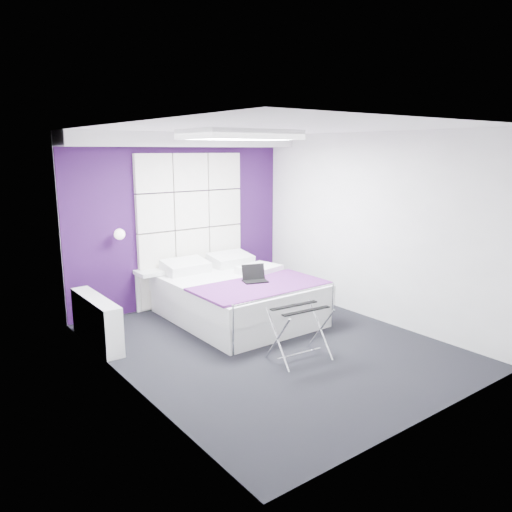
{
  "coord_description": "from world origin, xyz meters",
  "views": [
    {
      "loc": [
        -3.62,
        -4.53,
        2.36
      ],
      "look_at": [
        0.05,
        0.35,
        1.06
      ],
      "focal_mm": 35.0,
      "sensor_mm": 36.0,
      "label": 1
    }
  ],
  "objects_px": {
    "radiator": "(96,321)",
    "luggage_rack": "(300,333)",
    "nightstand": "(153,272)",
    "bed": "(237,296)",
    "laptop": "(253,277)",
    "wall_lamp": "(118,234)"
  },
  "relations": [
    {
      "from": "radiator",
      "to": "nightstand",
      "type": "relative_size",
      "value": 2.38
    },
    {
      "from": "radiator",
      "to": "nightstand",
      "type": "distance_m",
      "value": 1.37
    },
    {
      "from": "radiator",
      "to": "bed",
      "type": "xyz_separation_m",
      "value": [
        1.94,
        -0.23,
        0.02
      ]
    },
    {
      "from": "bed",
      "to": "radiator",
      "type": "bearing_deg",
      "value": 173.19
    },
    {
      "from": "wall_lamp",
      "to": "bed",
      "type": "distance_m",
      "value": 1.87
    },
    {
      "from": "wall_lamp",
      "to": "laptop",
      "type": "distance_m",
      "value": 1.97
    },
    {
      "from": "wall_lamp",
      "to": "radiator",
      "type": "xyz_separation_m",
      "value": [
        -0.64,
        -0.76,
        -0.92
      ]
    },
    {
      "from": "bed",
      "to": "nightstand",
      "type": "distance_m",
      "value": 1.29
    },
    {
      "from": "radiator",
      "to": "luggage_rack",
      "type": "xyz_separation_m",
      "value": [
        1.69,
        -1.84,
        0.01
      ]
    },
    {
      "from": "wall_lamp",
      "to": "laptop",
      "type": "relative_size",
      "value": 0.47
    },
    {
      "from": "bed",
      "to": "laptop",
      "type": "xyz_separation_m",
      "value": [
        0.04,
        -0.33,
        0.34
      ]
    },
    {
      "from": "radiator",
      "to": "luggage_rack",
      "type": "height_order",
      "value": "luggage_rack"
    },
    {
      "from": "wall_lamp",
      "to": "radiator",
      "type": "distance_m",
      "value": 1.35
    },
    {
      "from": "laptop",
      "to": "nightstand",
      "type": "bearing_deg",
      "value": 142.29
    },
    {
      "from": "radiator",
      "to": "bed",
      "type": "relative_size",
      "value": 0.56
    },
    {
      "from": "luggage_rack",
      "to": "laptop",
      "type": "bearing_deg",
      "value": 82.73
    },
    {
      "from": "wall_lamp",
      "to": "luggage_rack",
      "type": "relative_size",
      "value": 0.24
    },
    {
      "from": "luggage_rack",
      "to": "radiator",
      "type": "bearing_deg",
      "value": 138.19
    },
    {
      "from": "wall_lamp",
      "to": "nightstand",
      "type": "height_order",
      "value": "wall_lamp"
    },
    {
      "from": "luggage_rack",
      "to": "laptop",
      "type": "distance_m",
      "value": 1.35
    },
    {
      "from": "nightstand",
      "to": "luggage_rack",
      "type": "relative_size",
      "value": 0.8
    },
    {
      "from": "laptop",
      "to": "radiator",
      "type": "bearing_deg",
      "value": -177.52
    }
  ]
}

